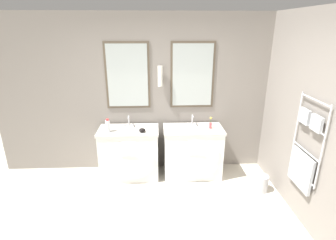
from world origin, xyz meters
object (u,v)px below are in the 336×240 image
vanity_left (129,154)px  vanity_right (193,152)px  flower_vase (211,124)px  waste_bin (261,183)px  amenity_bowl (142,130)px  toiletry_bottle (108,126)px

vanity_left → vanity_right: same height
flower_vase → vanity_left: bearing=-179.4°
vanity_left → waste_bin: bearing=-13.5°
amenity_bowl → waste_bin: amenity_bowl is taller
toiletry_bottle → amenity_bowl: 0.53m
vanity_left → waste_bin: vanity_left is taller
vanity_right → toiletry_bottle: toiletry_bottle is taller
waste_bin → vanity_left: bearing=166.5°
vanity_left → waste_bin: (2.02, -0.49, -0.29)m
vanity_left → amenity_bowl: 0.51m
toiletry_bottle → amenity_bowl: size_ratio=2.08×
flower_vase → waste_bin: 1.17m
vanity_left → vanity_right: bearing=0.0°
vanity_right → flower_vase: flower_vase is taller
amenity_bowl → flower_vase: size_ratio=0.51×
amenity_bowl → flower_vase: (1.08, 0.11, 0.05)m
toiletry_bottle → flower_vase: bearing=2.4°
waste_bin → amenity_bowl: bearing=167.6°
toiletry_bottle → amenity_bowl: (0.53, -0.04, -0.07)m
toiletry_bottle → waste_bin: toiletry_bottle is taller
vanity_right → waste_bin: bearing=-26.3°
vanity_left → waste_bin: 2.10m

